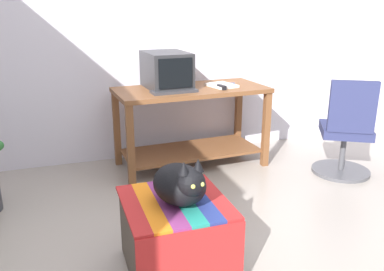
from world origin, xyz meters
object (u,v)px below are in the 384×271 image
(keyboard, at_px, (174,91))
(cat, at_px, (181,184))
(desk, at_px, (191,113))
(book, at_px, (222,85))
(stapler, at_px, (222,87))
(ottoman_with_blanket, at_px, (176,235))
(office_chair, at_px, (346,135))
(tv_monitor, at_px, (166,71))

(keyboard, bearing_deg, cat, -108.79)
(desk, bearing_deg, book, -9.33)
(keyboard, distance_m, book, 0.52)
(cat, height_order, stapler, stapler)
(desk, xyz_separation_m, book, (0.29, -0.03, 0.25))
(desk, bearing_deg, cat, -113.61)
(ottoman_with_blanket, height_order, cat, cat)
(book, xyz_separation_m, office_chair, (0.93, -0.65, -0.38))
(ottoman_with_blanket, bearing_deg, book, 58.97)
(desk, relative_size, stapler, 12.91)
(tv_monitor, xyz_separation_m, stapler, (0.45, -0.23, -0.14))
(tv_monitor, distance_m, keyboard, 0.28)
(keyboard, relative_size, ottoman_with_blanket, 0.66)
(cat, bearing_deg, keyboard, 63.97)
(keyboard, distance_m, stapler, 0.45)
(desk, xyz_separation_m, stapler, (0.24, -0.15, 0.26))
(keyboard, bearing_deg, tv_monitor, 86.68)
(ottoman_with_blanket, relative_size, cat, 1.44)
(office_chair, relative_size, stapler, 8.09)
(cat, height_order, office_chair, office_chair)
(office_chair, bearing_deg, cat, 55.78)
(keyboard, distance_m, office_chair, 1.57)
(ottoman_with_blanket, bearing_deg, tv_monitor, 76.26)
(desk, xyz_separation_m, ottoman_with_blanket, (-0.60, -1.52, -0.30))
(tv_monitor, distance_m, cat, 1.71)
(book, height_order, cat, book)
(tv_monitor, bearing_deg, office_chair, -31.02)
(stapler, bearing_deg, desk, 137.34)
(keyboard, height_order, cat, keyboard)
(ottoman_with_blanket, xyz_separation_m, stapler, (0.84, 1.37, 0.56))
(tv_monitor, relative_size, keyboard, 1.32)
(desk, xyz_separation_m, cat, (-0.57, -1.55, 0.04))
(ottoman_with_blanket, relative_size, stapler, 5.54)
(ottoman_with_blanket, distance_m, stapler, 1.70)
(desk, xyz_separation_m, tv_monitor, (-0.21, 0.08, 0.40))
(cat, bearing_deg, ottoman_with_blanket, 116.11)
(cat, xyz_separation_m, office_chair, (1.80, 0.87, -0.17))
(tv_monitor, relative_size, stapler, 4.79)
(keyboard, xyz_separation_m, ottoman_with_blanket, (-0.39, -1.36, -0.55))
(tv_monitor, relative_size, ottoman_with_blanket, 0.86)
(desk, distance_m, keyboard, 0.36)
(tv_monitor, distance_m, office_chair, 1.71)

